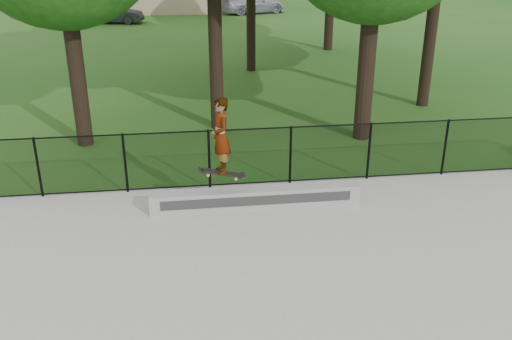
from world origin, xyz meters
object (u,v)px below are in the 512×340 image
object	(u,v)px
car_a	(85,12)
grind_ledge	(256,198)
car_c	(253,4)
skater_airborne	(221,137)
car_b	(115,14)

from	to	relation	value
car_a	grind_ledge	bearing A→B (deg)	-165.02
car_c	skater_airborne	xyz separation A→B (m)	(-4.54, -30.72, 1.20)
car_c	grind_ledge	bearing A→B (deg)	155.23
car_b	car_c	distance (m)	10.02
skater_airborne	car_c	bearing A→B (deg)	81.60
grind_ledge	car_b	world-z (taller)	car_b
car_b	grind_ledge	bearing A→B (deg)	-156.51
car_a	car_b	bearing A→B (deg)	-128.67
grind_ledge	car_b	size ratio (longest dim) A/B	1.46
skater_airborne	grind_ledge	bearing A→B (deg)	15.96
car_a	skater_airborne	world-z (taller)	skater_airborne
car_b	skater_airborne	size ratio (longest dim) A/B	1.77
car_b	skater_airborne	xyz separation A→B (m)	(4.94, -27.46, 1.28)
car_b	skater_airborne	world-z (taller)	skater_airborne
skater_airborne	car_a	bearing A→B (deg)	103.62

